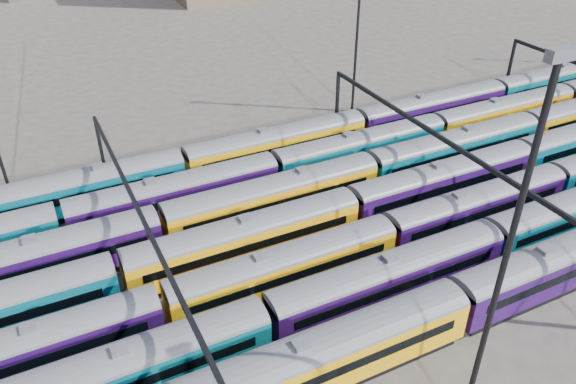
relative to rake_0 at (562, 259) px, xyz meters
name	(u,v)px	position (x,y,z in m)	size (l,w,h in m)	color
ground	(351,229)	(-11.40, 15.00, -2.94)	(500.00, 500.00, 0.00)	#403A36
rake_0	(562,259)	(0.00, 0.00, 0.00)	(159.05, 3.32, 5.61)	black
rake_1	(266,318)	(-25.18, 5.00, -0.10)	(131.56, 3.21, 5.41)	black
rake_2	(162,304)	(-31.73, 10.00, -0.24)	(125.47, 3.06, 5.15)	black
rake_3	(352,205)	(-11.52, 15.00, -0.05)	(133.93, 3.26, 5.51)	black
rake_4	(161,224)	(-29.05, 20.00, 0.02)	(137.32, 3.35, 5.65)	black
rake_5	(361,146)	(-4.12, 25.00, -0.10)	(109.48, 3.21, 5.41)	black
rake_6	(183,164)	(-23.74, 30.00, -0.03)	(135.09, 3.29, 5.56)	black
gantry_1	(143,226)	(-31.40, 15.00, 3.84)	(0.35, 40.35, 8.03)	black
gantry_2	(441,147)	(-1.40, 15.00, 3.84)	(0.35, 40.35, 8.03)	black
mast_2	(505,261)	(-16.40, -7.00, 11.02)	(1.40, 0.50, 25.60)	black
mast_3	(359,11)	(3.60, 39.00, 11.02)	(1.40, 0.50, 25.60)	black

